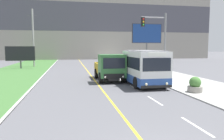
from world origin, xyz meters
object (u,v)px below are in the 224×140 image
at_px(utility_pole_far, 33,38).
at_px(planter_round_second, 165,76).
at_px(billboard_large, 147,35).
at_px(planter_round_far, 134,67).
at_px(planter_round_near, 195,85).
at_px(city_bus, 144,68).
at_px(traffic_light_mast, 158,40).
at_px(billboard_small, 20,54).
at_px(planter_round_third, 146,71).
at_px(dump_truck, 110,68).

bearing_deg(utility_pole_far, planter_round_second, -53.57).
xyz_separation_m(billboard_large, planter_round_far, (-2.71, -2.33, -4.67)).
height_order(planter_round_near, planter_round_far, planter_round_near).
xyz_separation_m(city_bus, planter_round_far, (2.49, 11.41, -1.01)).
bearing_deg(traffic_light_mast, billboard_large, 73.96).
height_order(billboard_small, planter_round_third, billboard_small).
bearing_deg(planter_round_far, dump_truck, -119.87).
relative_size(planter_round_near, planter_round_second, 1.02).
relative_size(dump_truck, planter_round_far, 5.49).
xyz_separation_m(city_bus, planter_round_third, (2.53, 6.30, -1.04)).
distance_m(planter_round_near, planter_round_third, 10.23).
xyz_separation_m(dump_truck, planter_round_far, (5.02, 8.75, -0.77)).
xyz_separation_m(dump_truck, planter_round_second, (5.05, -1.48, -0.77)).
height_order(city_bus, traffic_light_mast, traffic_light_mast).
height_order(billboard_small, planter_round_near, billboard_small).
xyz_separation_m(dump_truck, billboard_small, (-11.55, 15.72, 1.01)).
relative_size(utility_pole_far, billboard_large, 1.43).
bearing_deg(billboard_small, traffic_light_mast, -50.69).
bearing_deg(billboard_small, billboard_large, -13.55).
bearing_deg(planter_round_third, traffic_light_mast, -101.60).
distance_m(utility_pole_far, planter_round_third, 21.91).
distance_m(traffic_light_mast, planter_round_near, 5.21).
distance_m(billboard_small, planter_round_far, 18.07).
bearing_deg(city_bus, traffic_light_mast, -11.75).
relative_size(planter_round_second, planter_round_third, 1.09).
bearing_deg(billboard_small, planter_round_second, -46.03).
relative_size(planter_round_near, planter_round_third, 1.11).
xyz_separation_m(billboard_large, planter_round_third, (-2.68, -7.44, -4.70)).
relative_size(city_bus, dump_truck, 0.97).
height_order(city_bus, planter_round_third, city_bus).
bearing_deg(dump_truck, traffic_light_mast, -38.09).
bearing_deg(traffic_light_mast, planter_round_far, 83.59).
xyz_separation_m(billboard_large, planter_round_second, (-2.68, -12.56, -4.67)).
xyz_separation_m(billboard_small, planter_round_third, (16.60, -12.09, -1.81)).
bearing_deg(planter_round_near, billboard_small, 126.69).
relative_size(dump_truck, planter_round_second, 5.46).
bearing_deg(traffic_light_mast, planter_round_second, 46.88).
height_order(dump_truck, planter_round_second, dump_truck).
bearing_deg(traffic_light_mast, dump_truck, 141.91).
bearing_deg(planter_round_far, billboard_small, 157.17).
relative_size(billboard_small, planter_round_second, 4.01).
xyz_separation_m(city_bus, traffic_light_mast, (1.18, -0.25, 2.43)).
distance_m(city_bus, planter_round_third, 6.87).
bearing_deg(planter_round_far, billboard_large, 40.66).
distance_m(traffic_light_mast, planter_round_far, 12.22).
distance_m(planter_round_second, planter_round_third, 5.11).
xyz_separation_m(billboard_small, planter_round_near, (16.63, -22.32, -1.77)).
bearing_deg(utility_pole_far, planter_round_near, -59.41).
xyz_separation_m(planter_round_near, planter_round_far, (-0.06, 15.34, -0.01)).
bearing_deg(billboard_large, planter_round_second, -102.06).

